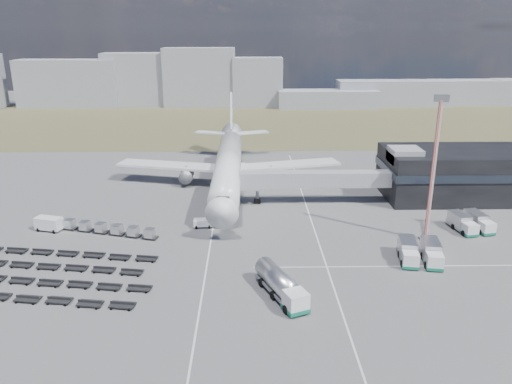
{
  "coord_description": "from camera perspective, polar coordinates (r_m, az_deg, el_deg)",
  "views": [
    {
      "loc": [
        4.15,
        -75.0,
        34.19
      ],
      "look_at": [
        5.84,
        15.73,
        4.0
      ],
      "focal_mm": 35.0,
      "sensor_mm": 36.0,
      "label": 1
    }
  ],
  "objects": [
    {
      "name": "utility_van",
      "position": [
        94.95,
        -22.6,
        -3.4
      ],
      "size": [
        5.03,
        3.33,
        2.44
      ],
      "primitive_type": "cube",
      "rotation": [
        0.0,
        0.0,
        -0.29
      ],
      "color": "white",
      "rests_on": "ground"
    },
    {
      "name": "service_trucks_near",
      "position": [
        80.38,
        18.22,
        -6.55
      ],
      "size": [
        6.96,
        7.92,
        2.84
      ],
      "rotation": [
        0.0,
        0.0,
        -0.16
      ],
      "color": "white",
      "rests_on": "ground"
    },
    {
      "name": "skyline",
      "position": [
        227.96,
        -5.61,
        12.03
      ],
      "size": [
        307.33,
        25.01,
        25.4
      ],
      "color": "#9295A0",
      "rests_on": "ground"
    },
    {
      "name": "service_trucks_far",
      "position": [
        95.53,
        23.35,
        -3.22
      ],
      "size": [
        6.58,
        7.47,
        2.66
      ],
      "rotation": [
        0.0,
        0.0,
        0.18
      ],
      "color": "white",
      "rests_on": "ground"
    },
    {
      "name": "ground",
      "position": [
        82.53,
        -3.87,
        -6.12
      ],
      "size": [
        420.0,
        420.0,
        0.0
      ],
      "primitive_type": "plane",
      "color": "#565659",
      "rests_on": "ground"
    },
    {
      "name": "airliner",
      "position": [
        111.27,
        -3.17,
        3.32
      ],
      "size": [
        51.59,
        64.53,
        17.62
      ],
      "color": "white",
      "rests_on": "ground"
    },
    {
      "name": "baggage_dollies",
      "position": [
        79.03,
        -23.51,
        -8.57
      ],
      "size": [
        34.93,
        19.84,
        0.77
      ],
      "rotation": [
        0.0,
        0.0,
        -0.15
      ],
      "color": "black",
      "rests_on": "ground"
    },
    {
      "name": "catering_truck",
      "position": [
        116.51,
        -1.74,
        2.13
      ],
      "size": [
        3.35,
        6.89,
        3.06
      ],
      "rotation": [
        0.0,
        0.0,
        0.1
      ],
      "color": "white",
      "rests_on": "ground"
    },
    {
      "name": "fuel_tanker",
      "position": [
        66.96,
        2.87,
        -10.57
      ],
      "size": [
        6.8,
        11.19,
        3.55
      ],
      "rotation": [
        0.0,
        0.0,
        0.4
      ],
      "color": "white",
      "rests_on": "ground"
    },
    {
      "name": "pushback_tug",
      "position": [
        89.84,
        -6.08,
        -3.57
      ],
      "size": [
        3.37,
        2.02,
        1.48
      ],
      "primitive_type": "cube",
      "rotation": [
        0.0,
        0.0,
        0.05
      ],
      "color": "white",
      "rests_on": "ground"
    },
    {
      "name": "uld_row",
      "position": [
        90.01,
        -16.47,
        -4.04
      ],
      "size": [
        17.84,
        6.67,
        1.65
      ],
      "rotation": [
        0.0,
        0.0,
        -0.29
      ],
      "color": "black",
      "rests_on": "ground"
    },
    {
      "name": "floodlight_mast",
      "position": [
        85.15,
        19.6,
        2.33
      ],
      "size": [
        2.32,
        1.88,
        24.29
      ],
      "rotation": [
        0.0,
        0.0,
        -0.25
      ],
      "color": "red",
      "rests_on": "ground"
    },
    {
      "name": "lane_markings",
      "position": [
        85.35,
        2.81,
        -5.23
      ],
      "size": [
        47.12,
        110.0,
        0.01
      ],
      "color": "silver",
      "rests_on": "ground"
    },
    {
      "name": "jet_bridge",
      "position": [
        100.46,
        5.7,
        1.45
      ],
      "size": [
        30.3,
        3.8,
        7.05
      ],
      "color": "#939399",
      "rests_on": "ground"
    },
    {
      "name": "grass_strip",
      "position": [
        188.18,
        -2.33,
        7.92
      ],
      "size": [
        420.0,
        90.0,
        0.01
      ],
      "primitive_type": "cube",
      "color": "brown",
      "rests_on": "ground"
    },
    {
      "name": "terminal",
      "position": [
        111.96,
        21.92,
        2.07
      ],
      "size": [
        30.4,
        16.4,
        11.0
      ],
      "color": "black",
      "rests_on": "ground"
    }
  ]
}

